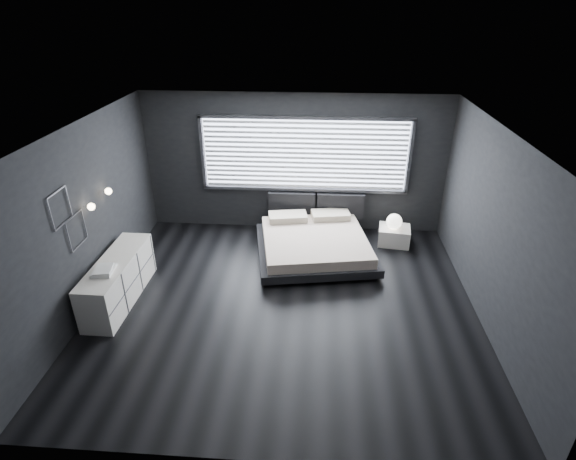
{
  "coord_description": "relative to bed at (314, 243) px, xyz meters",
  "views": [
    {
      "loc": [
        0.47,
        -5.8,
        4.37
      ],
      "look_at": [
        0.0,
        0.85,
        0.9
      ],
      "focal_mm": 28.0,
      "sensor_mm": 36.0,
      "label": 1
    }
  ],
  "objects": [
    {
      "name": "book_stack",
      "position": [
        -3.11,
        -1.97,
        0.51
      ],
      "size": [
        0.32,
        0.4,
        0.08
      ],
      "color": "white",
      "rests_on": "dresser"
    },
    {
      "name": "sconce_near",
      "position": [
        -3.33,
        -1.54,
        1.35
      ],
      "size": [
        0.18,
        0.11,
        0.11
      ],
      "color": "silver",
      "rests_on": "ground"
    },
    {
      "name": "wall_art_lower",
      "position": [
        -3.42,
        -1.89,
        1.13
      ],
      "size": [
        0.01,
        0.48,
        0.48
      ],
      "color": "#47474C",
      "rests_on": "ground"
    },
    {
      "name": "wall_art_upper",
      "position": [
        -3.42,
        -2.14,
        1.6
      ],
      "size": [
        0.01,
        0.48,
        0.48
      ],
      "color": "#47474C",
      "rests_on": "ground"
    },
    {
      "name": "nightstand",
      "position": [
        1.57,
        0.57,
        -0.08
      ],
      "size": [
        0.66,
        0.57,
        0.35
      ],
      "primitive_type": "cube",
      "rotation": [
        0.0,
        0.0,
        -0.13
      ],
      "color": "white",
      "rests_on": "ground"
    },
    {
      "name": "dresser",
      "position": [
        -3.09,
        -1.63,
        0.11
      ],
      "size": [
        0.54,
        1.83,
        0.73
      ],
      "color": "white",
      "rests_on": "ground"
    },
    {
      "name": "window",
      "position": [
        -0.25,
        1.11,
        1.36
      ],
      "size": [
        4.14,
        0.09,
        1.52
      ],
      "color": "white",
      "rests_on": "ground"
    },
    {
      "name": "orb_lamp",
      "position": [
        1.53,
        0.53,
        0.25
      ],
      "size": [
        0.3,
        0.3,
        0.3
      ],
      "primitive_type": "sphere",
      "color": "white",
      "rests_on": "nightstand"
    },
    {
      "name": "bed",
      "position": [
        0.0,
        0.0,
        0.0
      ],
      "size": [
        2.42,
        2.34,
        0.55
      ],
      "color": "black",
      "rests_on": "ground"
    },
    {
      "name": "headboard",
      "position": [
        0.01,
        1.05,
        0.32
      ],
      "size": [
        1.96,
        0.16,
        0.52
      ],
      "color": "black",
      "rests_on": "ground"
    },
    {
      "name": "sconce_far",
      "position": [
        -3.33,
        -0.94,
        1.35
      ],
      "size": [
        0.18,
        0.11,
        0.11
      ],
      "color": "silver",
      "rests_on": "ground"
    },
    {
      "name": "room",
      "position": [
        -0.45,
        -1.59,
        1.15
      ],
      "size": [
        6.04,
        6.0,
        2.8
      ],
      "color": "black",
      "rests_on": "ground"
    }
  ]
}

